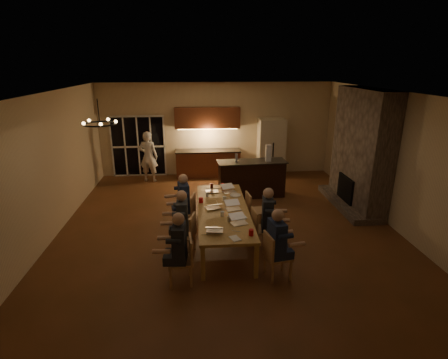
% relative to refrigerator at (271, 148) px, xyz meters
% --- Properties ---
extents(floor, '(9.00, 9.00, 0.00)m').
position_rel_refrigerator_xyz_m(floor, '(-1.90, -4.15, -1.00)').
color(floor, brown).
rests_on(floor, ground).
extents(back_wall, '(8.00, 0.04, 3.20)m').
position_rel_refrigerator_xyz_m(back_wall, '(-1.90, 0.37, 0.60)').
color(back_wall, beige).
rests_on(back_wall, ground).
extents(left_wall, '(0.04, 9.00, 3.20)m').
position_rel_refrigerator_xyz_m(left_wall, '(-5.92, -4.15, 0.60)').
color(left_wall, beige).
rests_on(left_wall, ground).
extents(right_wall, '(0.04, 9.00, 3.20)m').
position_rel_refrigerator_xyz_m(right_wall, '(2.12, -4.15, 0.60)').
color(right_wall, beige).
rests_on(right_wall, ground).
extents(ceiling, '(8.00, 9.00, 0.04)m').
position_rel_refrigerator_xyz_m(ceiling, '(-1.90, -4.15, 2.22)').
color(ceiling, white).
rests_on(ceiling, back_wall).
extents(french_doors, '(1.86, 0.08, 2.10)m').
position_rel_refrigerator_xyz_m(french_doors, '(-4.60, 0.32, 0.05)').
color(french_doors, black).
rests_on(french_doors, ground).
extents(fireplace, '(0.58, 2.50, 3.20)m').
position_rel_refrigerator_xyz_m(fireplace, '(1.80, -2.95, 0.60)').
color(fireplace, '#685B51').
rests_on(fireplace, ground).
extents(kitchenette, '(2.24, 0.68, 2.40)m').
position_rel_refrigerator_xyz_m(kitchenette, '(-2.20, 0.05, 0.20)').
color(kitchenette, brown).
rests_on(kitchenette, ground).
extents(refrigerator, '(0.90, 0.68, 2.00)m').
position_rel_refrigerator_xyz_m(refrigerator, '(0.00, 0.00, 0.00)').
color(refrigerator, beige).
rests_on(refrigerator, ground).
extents(dining_table, '(1.10, 3.18, 0.75)m').
position_rel_refrigerator_xyz_m(dining_table, '(-2.05, -4.65, -0.62)').
color(dining_table, tan).
rests_on(dining_table, ground).
extents(bar_island, '(2.06, 0.80, 1.08)m').
position_rel_refrigerator_xyz_m(bar_island, '(-0.99, -1.98, -0.46)').
color(bar_island, black).
rests_on(bar_island, ground).
extents(chair_left_near, '(0.47, 0.47, 0.89)m').
position_rel_refrigerator_xyz_m(chair_left_near, '(-2.95, -6.21, -0.55)').
color(chair_left_near, tan).
rests_on(chair_left_near, ground).
extents(chair_left_mid, '(0.53, 0.53, 0.89)m').
position_rel_refrigerator_xyz_m(chair_left_mid, '(-2.91, -5.21, -0.55)').
color(chair_left_mid, tan).
rests_on(chair_left_mid, ground).
extents(chair_left_far, '(0.52, 0.52, 0.89)m').
position_rel_refrigerator_xyz_m(chair_left_far, '(-2.91, -4.06, -0.55)').
color(chair_left_far, tan).
rests_on(chair_left_far, ground).
extents(chair_right_near, '(0.52, 0.52, 0.89)m').
position_rel_refrigerator_xyz_m(chair_right_near, '(-1.16, -6.18, -0.55)').
color(chair_right_near, tan).
rests_on(chair_right_near, ground).
extents(chair_right_mid, '(0.49, 0.49, 0.89)m').
position_rel_refrigerator_xyz_m(chair_right_mid, '(-1.22, -5.07, -0.55)').
color(chair_right_mid, tan).
rests_on(chair_right_mid, ground).
extents(chair_right_far, '(0.49, 0.49, 0.89)m').
position_rel_refrigerator_xyz_m(chair_right_far, '(-1.21, -4.10, -0.55)').
color(chair_right_far, tan).
rests_on(chair_right_far, ground).
extents(person_left_near, '(0.65, 0.65, 1.38)m').
position_rel_refrigerator_xyz_m(person_left_near, '(-2.95, -6.22, -0.31)').
color(person_left_near, '#24282F').
rests_on(person_left_near, ground).
extents(person_right_near, '(0.70, 0.70, 1.38)m').
position_rel_refrigerator_xyz_m(person_right_near, '(-1.21, -6.21, -0.31)').
color(person_right_near, '#1E284B').
rests_on(person_right_near, ground).
extents(person_left_mid, '(0.60, 0.60, 1.38)m').
position_rel_refrigerator_xyz_m(person_left_mid, '(-2.93, -5.11, -0.31)').
color(person_left_mid, '#34393D').
rests_on(person_left_mid, ground).
extents(person_right_mid, '(0.68, 0.68, 1.38)m').
position_rel_refrigerator_xyz_m(person_right_mid, '(-1.15, -5.12, -0.31)').
color(person_right_mid, '#24282F').
rests_on(person_right_mid, ground).
extents(person_left_far, '(0.69, 0.69, 1.38)m').
position_rel_refrigerator_xyz_m(person_left_far, '(-2.93, -4.03, -0.31)').
color(person_left_far, '#1E284B').
rests_on(person_left_far, ground).
extents(standing_person, '(0.69, 0.53, 1.70)m').
position_rel_refrigerator_xyz_m(standing_person, '(-4.19, -0.32, -0.15)').
color(standing_person, silver).
rests_on(standing_person, ground).
extents(chandelier, '(0.61, 0.61, 0.03)m').
position_rel_refrigerator_xyz_m(chandelier, '(-4.35, -5.19, 1.75)').
color(chandelier, black).
rests_on(chandelier, ceiling).
extents(laptop_a, '(0.36, 0.32, 0.23)m').
position_rel_refrigerator_xyz_m(laptop_a, '(-2.29, -5.69, -0.14)').
color(laptop_a, silver).
rests_on(laptop_a, dining_table).
extents(laptop_b, '(0.39, 0.36, 0.23)m').
position_rel_refrigerator_xyz_m(laptop_b, '(-1.79, -5.42, -0.14)').
color(laptop_b, silver).
rests_on(laptop_b, dining_table).
extents(laptop_c, '(0.38, 0.35, 0.23)m').
position_rel_refrigerator_xyz_m(laptop_c, '(-2.28, -4.59, -0.14)').
color(laptop_c, silver).
rests_on(laptop_c, dining_table).
extents(laptop_d, '(0.37, 0.33, 0.23)m').
position_rel_refrigerator_xyz_m(laptop_d, '(-1.83, -4.70, -0.14)').
color(laptop_d, silver).
rests_on(laptop_d, dining_table).
extents(laptop_e, '(0.33, 0.29, 0.23)m').
position_rel_refrigerator_xyz_m(laptop_e, '(-2.24, -3.55, -0.14)').
color(laptop_e, silver).
rests_on(laptop_e, dining_table).
extents(laptop_f, '(0.40, 0.37, 0.23)m').
position_rel_refrigerator_xyz_m(laptop_f, '(-1.82, -3.62, -0.14)').
color(laptop_f, silver).
rests_on(laptop_f, dining_table).
extents(mug_front, '(0.09, 0.09, 0.10)m').
position_rel_refrigerator_xyz_m(mug_front, '(-2.10, -5.02, -0.20)').
color(mug_front, white).
rests_on(mug_front, dining_table).
extents(mug_mid, '(0.09, 0.09, 0.10)m').
position_rel_refrigerator_xyz_m(mug_mid, '(-1.98, -4.15, -0.20)').
color(mug_mid, white).
rests_on(mug_mid, dining_table).
extents(mug_back, '(0.07, 0.07, 0.10)m').
position_rel_refrigerator_xyz_m(mug_back, '(-2.37, -3.85, -0.20)').
color(mug_back, white).
rests_on(mug_back, dining_table).
extents(redcup_near, '(0.09, 0.09, 0.12)m').
position_rel_refrigerator_xyz_m(redcup_near, '(-1.63, -5.93, -0.19)').
color(redcup_near, red).
rests_on(redcup_near, dining_table).
extents(redcup_mid, '(0.10, 0.10, 0.12)m').
position_rel_refrigerator_xyz_m(redcup_mid, '(-2.53, -4.23, -0.19)').
color(redcup_mid, red).
rests_on(redcup_mid, dining_table).
extents(redcup_far, '(0.09, 0.09, 0.12)m').
position_rel_refrigerator_xyz_m(redcup_far, '(-1.96, -3.29, -0.19)').
color(redcup_far, red).
rests_on(redcup_far, dining_table).
extents(can_silver, '(0.07, 0.07, 0.12)m').
position_rel_refrigerator_xyz_m(can_silver, '(-1.99, -5.31, -0.19)').
color(can_silver, '#B2B2B7').
rests_on(can_silver, dining_table).
extents(can_cola, '(0.07, 0.07, 0.12)m').
position_rel_refrigerator_xyz_m(can_cola, '(-2.24, -3.27, -0.19)').
color(can_cola, '#3F0F0C').
rests_on(can_cola, dining_table).
extents(plate_near, '(0.26, 0.26, 0.02)m').
position_rel_refrigerator_xyz_m(plate_near, '(-1.73, -5.16, -0.24)').
color(plate_near, white).
rests_on(plate_near, dining_table).
extents(plate_left, '(0.23, 0.23, 0.02)m').
position_rel_refrigerator_xyz_m(plate_left, '(-2.30, -5.62, -0.24)').
color(plate_left, white).
rests_on(plate_left, dining_table).
extents(plate_far, '(0.26, 0.26, 0.02)m').
position_rel_refrigerator_xyz_m(plate_far, '(-1.69, -3.86, -0.24)').
color(plate_far, white).
rests_on(plate_far, dining_table).
extents(notepad, '(0.23, 0.27, 0.01)m').
position_rel_refrigerator_xyz_m(notepad, '(-1.94, -6.04, -0.24)').
color(notepad, white).
rests_on(notepad, dining_table).
extents(bar_bottle, '(0.08, 0.08, 0.24)m').
position_rel_refrigerator_xyz_m(bar_bottle, '(-1.45, -2.01, 0.20)').
color(bar_bottle, '#99999E').
rests_on(bar_bottle, bar_island).
extents(bar_blender, '(0.16, 0.16, 0.48)m').
position_rel_refrigerator_xyz_m(bar_blender, '(-0.52, -1.99, 0.32)').
color(bar_blender, silver).
rests_on(bar_blender, bar_island).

